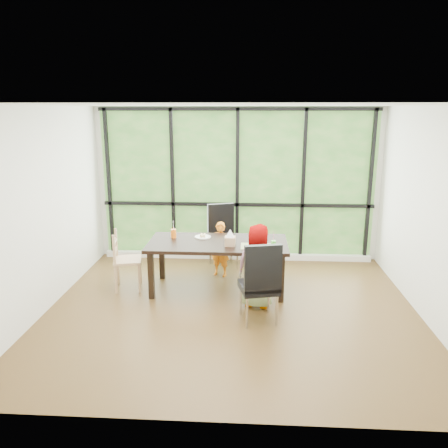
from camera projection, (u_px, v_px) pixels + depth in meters
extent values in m
plane|color=black|center=(231.00, 310.00, 6.06)|extent=(5.00, 5.00, 0.00)
plane|color=silver|center=(237.00, 185.00, 7.90)|extent=(5.00, 0.00, 5.00)
cube|color=#29501F|center=(237.00, 185.00, 7.88)|extent=(4.80, 0.02, 2.65)
cube|color=silver|center=(237.00, 256.00, 8.13)|extent=(4.80, 0.12, 0.10)
cube|color=black|center=(218.00, 266.00, 6.67)|extent=(2.10, 1.11, 0.75)
cube|color=black|center=(224.00, 237.00, 7.57)|extent=(0.58, 0.58, 1.08)
cube|color=black|center=(259.00, 281.00, 5.63)|extent=(0.55, 0.55, 1.08)
cube|color=#A67E5E|center=(128.00, 260.00, 6.69)|extent=(0.48, 0.49, 0.90)
imported|color=orange|center=(220.00, 249.00, 7.22)|extent=(0.38, 0.31, 0.90)
imported|color=slate|center=(259.00, 266.00, 6.04)|extent=(0.64, 0.50, 1.17)
cube|color=tan|center=(256.00, 246.00, 6.34)|extent=(0.44, 0.33, 0.01)
cylinder|color=white|center=(203.00, 237.00, 6.80)|extent=(0.25, 0.25, 0.02)
cylinder|color=white|center=(255.00, 247.00, 6.32)|extent=(0.21, 0.21, 0.01)
cylinder|color=orange|center=(174.00, 233.00, 6.77)|extent=(0.08, 0.08, 0.13)
cylinder|color=#50D63F|center=(273.00, 244.00, 6.26)|extent=(0.07, 0.07, 0.11)
cube|color=tan|center=(230.00, 241.00, 6.38)|extent=(0.15, 0.15, 0.13)
cylinder|color=white|center=(173.00, 227.00, 6.74)|extent=(0.01, 0.04, 0.20)
cylinder|color=pink|center=(274.00, 238.00, 6.24)|extent=(0.01, 0.04, 0.20)
cone|color=white|center=(230.00, 233.00, 6.35)|extent=(0.12, 0.12, 0.11)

